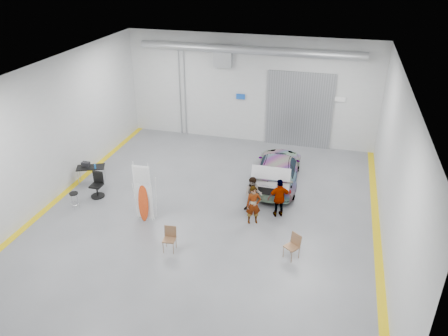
% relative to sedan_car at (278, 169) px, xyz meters
% --- Properties ---
extents(ground, '(16.00, 16.00, 0.00)m').
position_rel_sedan_car_xyz_m(ground, '(-2.40, -3.36, -0.71)').
color(ground, slate).
rests_on(ground, ground).
extents(room_shell, '(14.02, 16.18, 6.01)m').
position_rel_sedan_car_xyz_m(room_shell, '(-2.16, -1.14, 3.37)').
color(room_shell, '#B2B4B7').
rests_on(room_shell, ground).
extents(sedan_car, '(2.23, 5.00, 1.42)m').
position_rel_sedan_car_xyz_m(sedan_car, '(0.00, 0.00, 0.00)').
color(sedan_car, white).
rests_on(sedan_car, ground).
extents(person_a, '(0.71, 0.59, 1.66)m').
position_rel_sedan_car_xyz_m(person_a, '(-0.43, -3.64, 0.12)').
color(person_a, '#936F50').
rests_on(person_a, ground).
extents(person_b, '(0.81, 0.64, 1.58)m').
position_rel_sedan_car_xyz_m(person_b, '(-0.63, -2.76, 0.08)').
color(person_b, slate).
rests_on(person_b, ground).
extents(person_c, '(1.07, 0.77, 1.71)m').
position_rel_sedan_car_xyz_m(person_c, '(0.51, -2.87, 0.14)').
color(person_c, brown).
rests_on(person_c, ground).
extents(surfboard_display, '(0.75, 0.21, 2.65)m').
position_rel_sedan_car_xyz_m(surfboard_display, '(-4.78, -4.62, 0.36)').
color(surfboard_display, white).
rests_on(surfboard_display, ground).
extents(folding_chair_near, '(0.49, 0.51, 0.95)m').
position_rel_sedan_car_xyz_m(folding_chair_near, '(-3.05, -6.24, -0.42)').
color(folding_chair_near, brown).
rests_on(folding_chair_near, ground).
extents(folding_chair_far, '(0.63, 0.69, 0.96)m').
position_rel_sedan_car_xyz_m(folding_chair_far, '(1.36, -5.51, -0.41)').
color(folding_chair_far, brown).
rests_on(folding_chair_far, ground).
extents(shop_stool, '(0.39, 0.39, 0.76)m').
position_rel_sedan_car_xyz_m(shop_stool, '(-8.04, -4.56, -0.34)').
color(shop_stool, black).
rests_on(shop_stool, ground).
extents(work_table, '(1.43, 1.10, 1.04)m').
position_rel_sedan_car_xyz_m(work_table, '(-8.63, -2.26, 0.09)').
color(work_table, '#989BA0').
rests_on(work_table, ground).
extents(office_chair, '(0.61, 0.61, 1.15)m').
position_rel_sedan_car_xyz_m(office_chair, '(-7.62, -3.37, -0.21)').
color(office_chair, black).
rests_on(office_chair, ground).
extents(trunk_lid, '(1.66, 1.01, 0.04)m').
position_rel_sedan_car_xyz_m(trunk_lid, '(0.00, -2.21, 0.73)').
color(trunk_lid, silver).
rests_on(trunk_lid, sedan_car).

